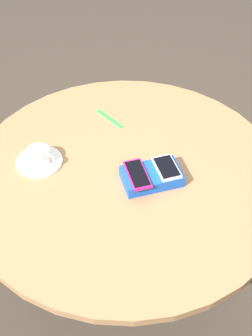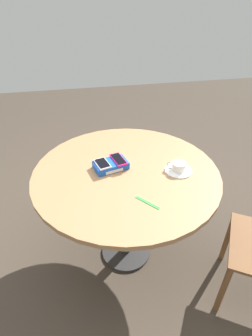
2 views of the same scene
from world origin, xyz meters
name	(u,v)px [view 2 (image 2 of 2)]	position (x,y,z in m)	size (l,w,h in m)	color
ground_plane	(126,251)	(0.00, 0.00, 0.00)	(8.00, 8.00, 0.00)	#42382D
round_table	(126,182)	(0.00, 0.00, 0.69)	(1.14, 1.14, 0.78)	#2D2D2D
phone_box	(111,165)	(-0.09, 0.05, 0.80)	(0.22, 0.17, 0.04)	blue
phone_white	(102,164)	(-0.14, 0.03, 0.83)	(0.10, 0.13, 0.01)	silver
phone_magenta	(118,159)	(-0.04, 0.06, 0.83)	(0.09, 0.15, 0.01)	#D11975
saucer	(178,170)	(0.31, -0.06, 0.78)	(0.17, 0.17, 0.01)	white
coffee_cup	(178,166)	(0.31, -0.06, 0.81)	(0.11, 0.08, 0.06)	white
lanyard_strap	(147,202)	(0.05, -0.30, 0.78)	(0.15, 0.02, 0.00)	green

